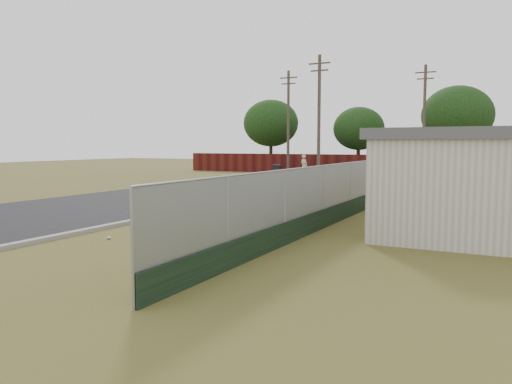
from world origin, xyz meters
The scene contains 12 objects.
ground centered at (0.00, 0.00, 0.00)m, with size 120.00×120.00×0.00m, color brown.
street centered at (-6.76, 8.05, 0.02)m, with size 15.10×60.00×0.12m.
chainlink_fence centered at (3.12, 1.03, 0.80)m, with size 0.10×27.06×2.02m.
privacy_fence centered at (-6.00, 25.00, 0.90)m, with size 30.00×0.12×1.80m, color #49160F.
utility_poles centered at (-3.67, 20.67, 4.69)m, with size 12.60×8.24×9.00m.
horizon_trees centered at (0.84, 23.56, 4.63)m, with size 33.32×31.94×7.78m.
fire_hydrant centered at (2.70, -10.86, 0.45)m, with size 0.44×0.45×0.95m.
mailbox centered at (-1.69, 2.19, 0.94)m, with size 0.34×0.51×1.19m.
pickup_truck centered at (-0.86, 12.81, 0.72)m, with size 2.38×5.16×1.43m, color white.
pedestrian centered at (-6.22, 18.80, 0.94)m, with size 0.69×0.45×1.88m, color beige.
trash_bin centered at (-9.04, 19.80, 0.51)m, with size 0.73×0.73×0.99m.
scattered_litter centered at (-0.20, -2.49, 0.04)m, with size 2.51×11.10×0.07m.
Camera 1 is at (8.43, -18.06, 2.67)m, focal length 35.00 mm.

